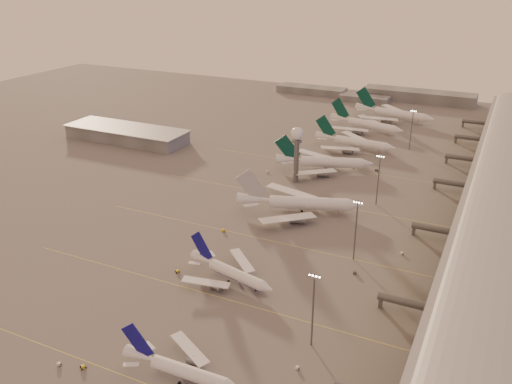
% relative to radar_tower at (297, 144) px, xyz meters
% --- Properties ---
extents(ground, '(700.00, 700.00, 0.00)m').
position_rel_radar_tower_xyz_m(ground, '(-5.00, -120.00, -20.95)').
color(ground, '#5F5D5D').
rests_on(ground, ground).
extents(taxiway_markings, '(180.00, 185.25, 0.02)m').
position_rel_radar_tower_xyz_m(taxiway_markings, '(25.00, -64.00, -20.94)').
color(taxiway_markings, '#E3CF50').
rests_on(taxiway_markings, ground).
extents(hangar, '(82.00, 27.00, 8.50)m').
position_rel_radar_tower_xyz_m(hangar, '(-125.00, 20.00, -16.63)').
color(hangar, slate).
rests_on(hangar, ground).
extents(radar_tower, '(6.40, 6.40, 31.10)m').
position_rel_radar_tower_xyz_m(radar_tower, '(0.00, 0.00, 0.00)').
color(radar_tower, '#55585D').
rests_on(radar_tower, ground).
extents(mast_a, '(3.60, 0.56, 25.00)m').
position_rel_radar_tower_xyz_m(mast_a, '(53.00, -120.00, -7.21)').
color(mast_a, '#55585D').
rests_on(mast_a, ground).
extents(mast_b, '(3.60, 0.56, 25.00)m').
position_rel_radar_tower_xyz_m(mast_b, '(50.00, -65.00, -7.21)').
color(mast_b, '#55585D').
rests_on(mast_b, ground).
extents(mast_c, '(3.60, 0.56, 25.00)m').
position_rel_radar_tower_xyz_m(mast_c, '(45.00, -10.00, -7.21)').
color(mast_c, '#55585D').
rests_on(mast_c, ground).
extents(mast_d, '(3.60, 0.56, 25.00)m').
position_rel_radar_tower_xyz_m(mast_d, '(43.00, 80.00, -7.21)').
color(mast_d, '#55585D').
rests_on(mast_d, ground).
extents(distant_horizon, '(165.00, 37.50, 9.00)m').
position_rel_radar_tower_xyz_m(distant_horizon, '(-2.38, 205.14, -17.06)').
color(distant_horizon, slate).
rests_on(distant_horizon, ground).
extents(narrowbody_near, '(37.19, 29.71, 14.54)m').
position_rel_radar_tower_xyz_m(narrowbody_near, '(26.17, -149.72, -18.01)').
color(narrowbody_near, white).
rests_on(narrowbody_near, ground).
extents(narrowbody_mid, '(37.93, 29.92, 15.05)m').
position_rel_radar_tower_xyz_m(narrowbody_mid, '(14.62, -99.25, -17.90)').
color(narrowbody_mid, white).
rests_on(narrowbody_mid, ground).
extents(widebody_white, '(56.05, 44.16, 20.55)m').
position_rel_radar_tower_xyz_m(widebody_white, '(15.85, -34.22, -17.39)').
color(widebody_white, white).
rests_on(widebody_white, ground).
extents(greentail_a, '(52.20, 41.48, 19.65)m').
position_rel_radar_tower_xyz_m(greentail_a, '(7.55, 23.47, -17.48)').
color(greentail_a, white).
rests_on(greentail_a, ground).
extents(greentail_b, '(52.17, 42.01, 18.94)m').
position_rel_radar_tower_xyz_m(greentail_b, '(12.61, 65.87, -17.60)').
color(greentail_b, white).
rests_on(greentail_b, ground).
extents(greentail_c, '(54.09, 43.20, 19.94)m').
position_rel_radar_tower_xyz_m(greentail_c, '(8.65, 106.99, -17.43)').
color(greentail_c, white).
rests_on(greentail_c, ground).
extents(greentail_d, '(59.95, 48.04, 21.90)m').
position_rel_radar_tower_xyz_m(greentail_d, '(19.75, 141.95, -17.08)').
color(greentail_d, white).
rests_on(greentail_d, ground).
extents(gsv_truck_a, '(5.20, 3.25, 1.98)m').
position_rel_radar_tower_xyz_m(gsv_truck_a, '(-8.29, -159.59, -19.94)').
color(gsv_truck_a, silver).
rests_on(gsv_truck_a, ground).
extents(gsv_tug_near, '(3.39, 3.92, 0.96)m').
position_rel_radar_tower_xyz_m(gsv_tug_near, '(-1.63, -157.63, -20.45)').
color(gsv_tug_near, gold).
rests_on(gsv_tug_near, ground).
extents(gsv_catering_a, '(4.81, 3.21, 3.63)m').
position_rel_radar_tower_xyz_m(gsv_catering_a, '(53.31, -131.71, -19.13)').
color(gsv_catering_a, silver).
rests_on(gsv_catering_a, ground).
extents(gsv_tug_mid, '(3.73, 3.39, 0.92)m').
position_rel_radar_tower_xyz_m(gsv_tug_mid, '(-6.06, -102.69, -20.48)').
color(gsv_tug_mid, gold).
rests_on(gsv_tug_mid, ground).
extents(gsv_truck_b, '(6.23, 3.16, 2.40)m').
position_rel_radar_tower_xyz_m(gsv_truck_b, '(53.91, -75.03, -19.73)').
color(gsv_truck_b, '#505254').
rests_on(gsv_truck_b, ground).
extents(gsv_truck_c, '(5.85, 5.66, 2.42)m').
position_rel_radar_tower_xyz_m(gsv_truck_c, '(-6.40, -66.08, -19.71)').
color(gsv_truck_c, gold).
rests_on(gsv_truck_c, ground).
extents(gsv_catering_b, '(5.11, 3.81, 3.84)m').
position_rel_radar_tower_xyz_m(gsv_catering_b, '(66.25, -53.10, -19.03)').
color(gsv_catering_b, silver).
rests_on(gsv_catering_b, ground).
extents(gsv_tug_far, '(4.35, 4.14, 1.08)m').
position_rel_radar_tower_xyz_m(gsv_tug_far, '(12.00, -27.93, -20.39)').
color(gsv_tug_far, silver).
rests_on(gsv_tug_far, ground).
extents(gsv_truck_d, '(3.45, 5.29, 2.01)m').
position_rel_radar_tower_xyz_m(gsv_truck_d, '(-18.95, 6.29, -19.92)').
color(gsv_truck_d, silver).
rests_on(gsv_truck_d, ground).
extents(gsv_tug_hangar, '(4.28, 3.28, 1.08)m').
position_rel_radar_tower_xyz_m(gsv_tug_hangar, '(34.20, 34.30, -20.39)').
color(gsv_tug_hangar, '#505254').
rests_on(gsv_tug_hangar, ground).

